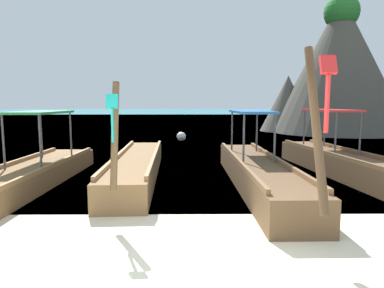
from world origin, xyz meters
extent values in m
plane|color=beige|center=(0.00, 0.00, 0.00)|extent=(120.00, 120.00, 0.00)
plane|color=teal|center=(0.00, 62.37, 0.00)|extent=(120.00, 120.00, 0.00)
cube|color=brown|center=(-4.06, 4.42, 0.25)|extent=(1.34, 6.78, 0.50)
cube|color=#996C3F|center=(-4.64, 4.43, 0.55)|extent=(0.16, 6.22, 0.10)
cube|color=#996C3F|center=(-3.47, 4.41, 0.55)|extent=(0.16, 6.22, 0.10)
cylinder|color=#4C4C51|center=(-4.50, 4.26, 1.15)|extent=(0.05, 0.05, 1.31)
cylinder|color=#4C4C51|center=(-3.62, 4.25, 1.15)|extent=(0.05, 0.05, 1.31)
cylinder|color=#4C4C51|center=(-4.47, 6.29, 1.15)|extent=(0.05, 0.05, 1.31)
cylinder|color=#4C4C51|center=(-3.59, 6.27, 1.15)|extent=(0.05, 0.05, 1.31)
cube|color=#2D844C|center=(-4.04, 5.27, 1.84)|extent=(1.10, 2.24, 0.06)
cube|color=brown|center=(-1.53, 5.62, 0.30)|extent=(1.39, 6.79, 0.60)
cube|color=#9F7246|center=(-2.03, 5.60, 0.65)|extent=(0.36, 6.20, 0.10)
cube|color=#9F7246|center=(-1.03, 5.65, 0.65)|extent=(0.36, 6.20, 0.10)
cylinder|color=brown|center=(-1.37, 2.12, 1.53)|extent=(0.15, 0.68, 1.90)
cube|color=#1ECCBC|center=(-1.37, 1.95, 2.11)|extent=(0.21, 0.14, 0.25)
cube|color=#1ECCBC|center=(-1.36, 1.93, 1.71)|extent=(0.03, 0.08, 0.57)
cube|color=brown|center=(1.62, 4.51, 0.32)|extent=(1.17, 6.85, 0.64)
cube|color=brown|center=(1.13, 4.50, 0.69)|extent=(0.17, 6.29, 0.10)
cube|color=brown|center=(2.12, 4.51, 0.69)|extent=(0.17, 6.29, 0.10)
cylinder|color=brown|center=(1.68, 0.82, 1.76)|extent=(0.13, 0.95, 2.28)
cube|color=red|center=(1.68, 0.52, 2.56)|extent=(0.20, 0.14, 0.25)
cube|color=red|center=(1.68, 0.50, 2.07)|extent=(0.03, 0.08, 0.74)
cylinder|color=#4C4C51|center=(1.25, 4.33, 1.23)|extent=(0.05, 0.05, 1.18)
cylinder|color=#4C4C51|center=(2.00, 4.34, 1.23)|extent=(0.05, 0.05, 1.18)
cylinder|color=#4C4C51|center=(1.22, 6.38, 1.23)|extent=(0.05, 0.05, 1.18)
cylinder|color=#4C4C51|center=(1.97, 6.39, 1.23)|extent=(0.05, 0.05, 1.18)
cube|color=#235BA3|center=(1.61, 5.36, 1.85)|extent=(0.95, 2.26, 0.06)
cube|color=brown|center=(4.34, 5.74, 0.31)|extent=(1.74, 6.73, 0.62)
cube|color=brown|center=(3.86, 5.69, 0.67)|extent=(0.73, 6.09, 0.10)
cube|color=brown|center=(4.82, 5.79, 0.67)|extent=(0.73, 6.09, 0.10)
cylinder|color=#4C4C51|center=(4.00, 5.54, 1.23)|extent=(0.06, 0.06, 1.21)
cylinder|color=#4C4C51|center=(4.72, 5.62, 1.23)|extent=(0.06, 0.06, 1.21)
cylinder|color=#4C4C51|center=(3.79, 7.52, 1.23)|extent=(0.06, 0.06, 1.21)
cylinder|color=#4C4C51|center=(4.51, 7.60, 1.23)|extent=(0.06, 0.06, 1.21)
cube|color=#AD2323|center=(4.25, 6.57, 1.86)|extent=(1.11, 2.28, 0.06)
cone|color=#47443D|center=(10.58, 20.74, 4.74)|extent=(9.42, 9.42, 9.47)
cone|color=#4E4B43|center=(7.28, 21.68, 2.06)|extent=(3.99, 3.99, 4.12)
sphere|color=#236B28|center=(10.58, 20.74, 8.39)|extent=(2.40, 2.40, 2.40)
sphere|color=white|center=(-0.51, 14.82, 0.26)|extent=(0.50, 0.50, 0.50)
camera|label=1|loc=(-0.06, -3.83, 2.08)|focal=31.86mm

